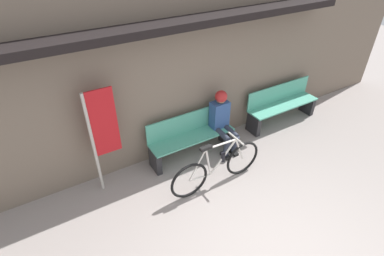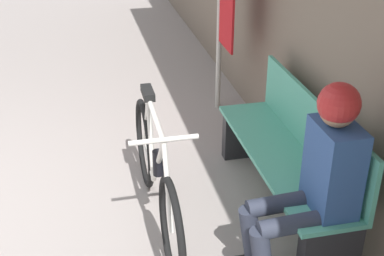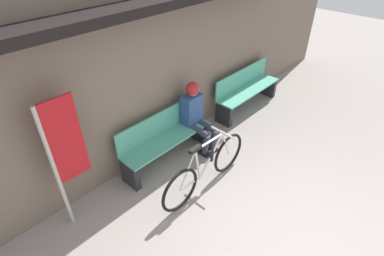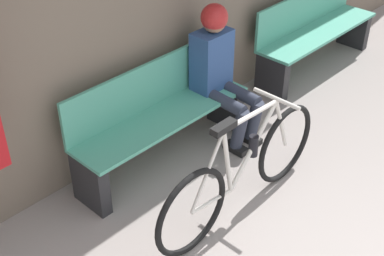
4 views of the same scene
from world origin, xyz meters
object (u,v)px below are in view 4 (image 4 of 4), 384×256
(park_bench_near, at_px, (160,119))
(bicycle, at_px, (243,172))
(person_seated, at_px, (220,65))
(park_bench_far, at_px, (314,33))

(park_bench_near, bearing_deg, bicycle, -92.18)
(park_bench_near, xyz_separation_m, bicycle, (-0.03, -0.91, -0.03))
(park_bench_near, xyz_separation_m, person_seated, (0.62, -0.11, 0.30))
(park_bench_near, xyz_separation_m, park_bench_far, (2.32, 0.00, 0.00))
(park_bench_near, bearing_deg, person_seated, -10.06)
(person_seated, distance_m, park_bench_far, 1.73)
(park_bench_far, bearing_deg, bicycle, -158.78)
(bicycle, relative_size, person_seated, 1.42)
(bicycle, xyz_separation_m, park_bench_far, (2.36, 0.92, 0.04))
(park_bench_near, relative_size, bicycle, 0.95)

